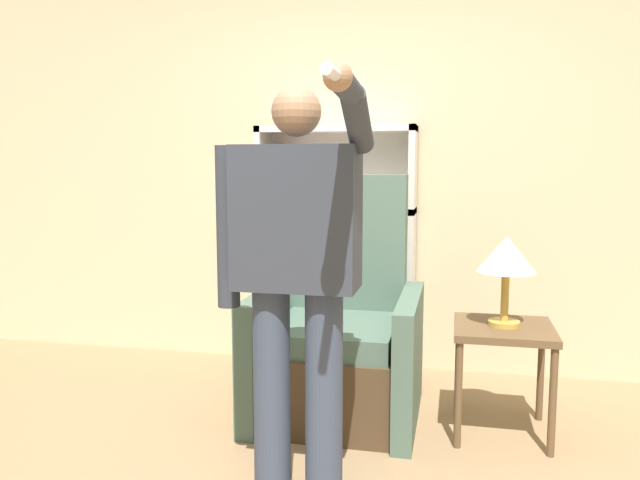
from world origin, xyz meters
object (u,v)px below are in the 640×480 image
at_px(bookcase, 323,255).
at_px(table_lamp, 506,258).
at_px(armchair, 339,341).
at_px(person_standing, 296,267).
at_px(side_table, 503,342).

bearing_deg(bookcase, table_lamp, -36.12).
distance_m(armchair, table_lamp, 0.99).
bearing_deg(armchair, bookcase, 109.47).
xyz_separation_m(person_standing, side_table, (0.85, 0.82, -0.48)).
relative_size(armchair, person_standing, 0.78).
bearing_deg(armchair, table_lamp, -7.46).
xyz_separation_m(armchair, side_table, (0.85, -0.11, 0.08)).
xyz_separation_m(side_table, table_lamp, (-0.00, -0.00, 0.43)).
bearing_deg(table_lamp, bookcase, 143.88).
relative_size(bookcase, table_lamp, 3.55).
xyz_separation_m(person_standing, table_lamp, (0.85, 0.82, -0.06)).
xyz_separation_m(armchair, person_standing, (0.00, -0.93, 0.56)).
bearing_deg(bookcase, person_standing, -81.48).
relative_size(person_standing, table_lamp, 3.70).
bearing_deg(person_standing, armchair, 90.01).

